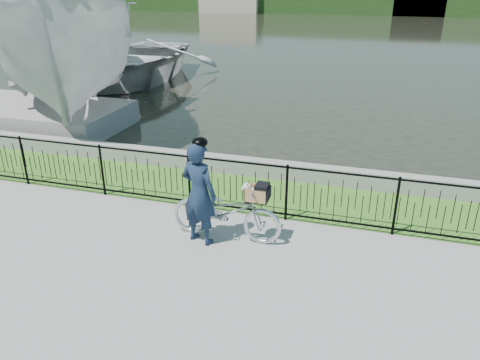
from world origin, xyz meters
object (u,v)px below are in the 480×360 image
(bicycle_rig, at_px, (227,211))
(cyclist, at_px, (199,192))
(boat_near, at_px, (71,46))
(boat_far, at_px, (127,60))

(bicycle_rig, bearing_deg, cyclist, -149.50)
(cyclist, bearing_deg, boat_near, 136.29)
(bicycle_rig, relative_size, cyclist, 1.04)
(bicycle_rig, relative_size, boat_far, 0.21)
(cyclist, height_order, boat_near, boat_near)
(bicycle_rig, distance_m, boat_near, 10.12)
(bicycle_rig, bearing_deg, boat_far, 125.69)
(cyclist, height_order, boat_far, cyclist)
(bicycle_rig, height_order, cyclist, cyclist)
(bicycle_rig, height_order, boat_near, boat_near)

